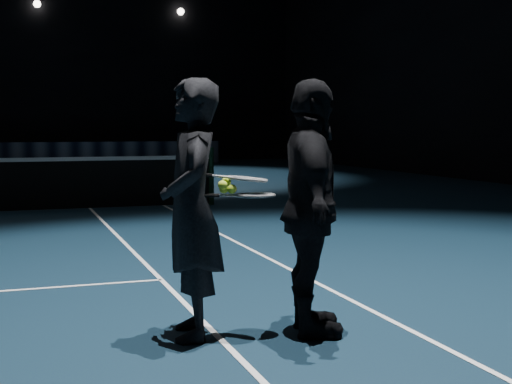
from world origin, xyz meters
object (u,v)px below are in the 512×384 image
at_px(racket_upper, 248,179).
at_px(tennis_balls, 228,187).
at_px(player_b, 311,208).
at_px(racket_lower, 255,195).
at_px(player_a, 191,209).

bearing_deg(racket_upper, tennis_balls, -170.43).
bearing_deg(tennis_balls, racket_upper, -1.05).
relative_size(player_b, racket_lower, 2.70).
height_order(racket_upper, tennis_balls, racket_upper).
distance_m(player_b, tennis_balls, 0.62).
relative_size(racket_lower, racket_upper, 1.00).
bearing_deg(player_b, player_a, 91.58).
bearing_deg(tennis_balls, player_a, 166.51).
bearing_deg(player_a, racket_upper, 89.84).
bearing_deg(player_b, racket_lower, 91.58).
xyz_separation_m(player_b, racket_upper, (-0.43, 0.15, 0.21)).
bearing_deg(racket_upper, player_a, -178.29).
height_order(racket_lower, tennis_balls, tennis_balls).
distance_m(player_a, racket_lower, 0.46).
bearing_deg(tennis_balls, racket_lower, -16.09).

